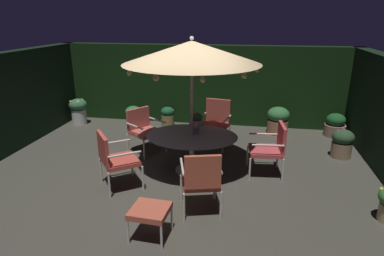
# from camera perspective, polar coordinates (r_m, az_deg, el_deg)

# --- Properties ---
(ground_plane) EXTENTS (7.97, 7.06, 0.02)m
(ground_plane) POSITION_cam_1_polar(r_m,az_deg,el_deg) (6.36, -2.71, -8.08)
(ground_plane) COLOR #414036
(hedge_backdrop_rear) EXTENTS (7.97, 0.30, 2.11)m
(hedge_backdrop_rear) POSITION_cam_1_polar(r_m,az_deg,el_deg) (9.18, 1.86, 7.33)
(hedge_backdrop_rear) COLOR black
(hedge_backdrop_rear) RESTS_ON ground_plane
(patio_dining_table) EXTENTS (1.71, 1.42, 0.73)m
(patio_dining_table) POSITION_cam_1_polar(r_m,az_deg,el_deg) (6.29, -0.04, -2.31)
(patio_dining_table) COLOR beige
(patio_dining_table) RESTS_ON ground_plane
(patio_umbrella) EXTENTS (2.42, 2.42, 2.51)m
(patio_umbrella) POSITION_cam_1_polar(r_m,az_deg,el_deg) (5.91, -0.05, 12.64)
(patio_umbrella) COLOR beige
(patio_umbrella) RESTS_ON ground_plane
(centerpiece_planter) EXTENTS (0.25, 0.25, 0.41)m
(centerpiece_planter) POSITION_cam_1_polar(r_m,az_deg,el_deg) (6.29, 0.65, 1.28)
(centerpiece_planter) COLOR beige
(centerpiece_planter) RESTS_ON patio_dining_table
(patio_chair_north) EXTENTS (0.86, 0.87, 1.00)m
(patio_chair_north) POSITION_cam_1_polar(r_m,az_deg,el_deg) (5.84, -13.07, -4.72)
(patio_chair_north) COLOR silver
(patio_chair_north) RESTS_ON ground_plane
(patio_chair_northeast) EXTENTS (0.71, 0.75, 1.01)m
(patio_chair_northeast) POSITION_cam_1_polar(r_m,az_deg,el_deg) (4.96, 1.56, -8.47)
(patio_chair_northeast) COLOR beige
(patio_chair_northeast) RESTS_ON ground_plane
(patio_chair_east) EXTENTS (0.67, 0.69, 0.97)m
(patio_chair_east) POSITION_cam_1_polar(r_m,az_deg,el_deg) (6.36, 13.26, -2.97)
(patio_chair_east) COLOR beige
(patio_chair_east) RESTS_ON ground_plane
(patio_chair_southeast) EXTENTS (0.73, 0.72, 1.04)m
(patio_chair_southeast) POSITION_cam_1_polar(r_m,az_deg,el_deg) (7.61, 4.04, 1.34)
(patio_chair_southeast) COLOR beige
(patio_chair_southeast) RESTS_ON ground_plane
(patio_chair_south) EXTENTS (0.84, 0.85, 0.93)m
(patio_chair_south) POSITION_cam_1_polar(r_m,az_deg,el_deg) (7.35, -8.22, 0.12)
(patio_chair_south) COLOR silver
(patio_chair_south) RESTS_ON ground_plane
(ottoman_footrest) EXTENTS (0.52, 0.51, 0.43)m
(ottoman_footrest) POSITION_cam_1_polar(r_m,az_deg,el_deg) (4.60, -7.13, -13.88)
(ottoman_footrest) COLOR beige
(ottoman_footrest) RESTS_ON ground_plane
(potted_plant_left_far) EXTENTS (0.45, 0.45, 0.60)m
(potted_plant_left_far) POSITION_cam_1_polar(r_m,az_deg,el_deg) (7.69, 24.06, -2.29)
(potted_plant_left_far) COLOR #8A6D53
(potted_plant_left_far) RESTS_ON ground_plane
(potted_plant_right_far) EXTENTS (0.54, 0.54, 0.68)m
(potted_plant_right_far) POSITION_cam_1_polar(r_m,az_deg,el_deg) (8.71, 14.33, 1.34)
(potted_plant_right_far) COLOR #A26847
(potted_plant_right_far) RESTS_ON ground_plane
(potted_plant_front_corner) EXTENTS (0.43, 0.43, 0.54)m
(potted_plant_front_corner) POSITION_cam_1_polar(r_m,az_deg,el_deg) (9.19, -9.87, 2.18)
(potted_plant_front_corner) COLOR beige
(potted_plant_front_corner) RESTS_ON ground_plane
(potted_plant_back_left) EXTENTS (0.51, 0.51, 0.57)m
(potted_plant_back_left) POSITION_cam_1_polar(r_m,az_deg,el_deg) (9.01, 23.06, 0.44)
(potted_plant_back_left) COLOR #846352
(potted_plant_back_left) RESTS_ON ground_plane
(potted_plant_back_right) EXTENTS (0.48, 0.48, 0.70)m
(potted_plant_back_right) POSITION_cam_1_polar(r_m,az_deg,el_deg) (9.70, -18.63, 2.91)
(potted_plant_back_right) COLOR silver
(potted_plant_back_right) RESTS_ON ground_plane
(potted_plant_right_near) EXTENTS (0.35, 0.35, 0.51)m
(potted_plant_right_near) POSITION_cam_1_polar(r_m,az_deg,el_deg) (9.09, -4.17, 2.08)
(potted_plant_right_near) COLOR olive
(potted_plant_right_near) RESTS_ON ground_plane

